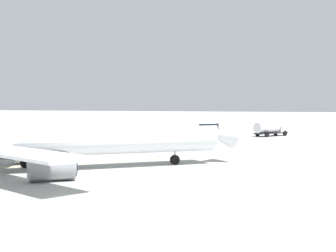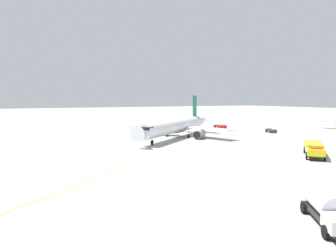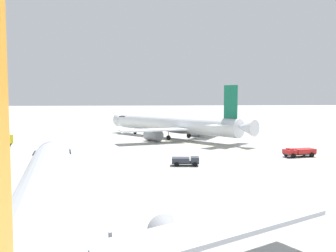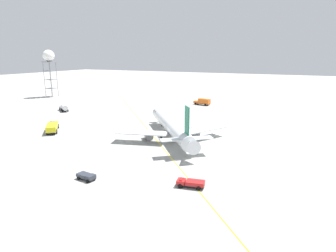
% 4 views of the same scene
% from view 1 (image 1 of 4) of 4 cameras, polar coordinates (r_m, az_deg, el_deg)
% --- Properties ---
extents(ground_plane, '(600.00, 600.00, 0.00)m').
position_cam_1_polar(ground_plane, '(49.29, -11.57, -5.56)').
color(ground_plane, '#9E9E99').
extents(airliner_main, '(30.39, 35.83, 11.95)m').
position_cam_1_polar(airliner_main, '(53.16, -13.85, -1.54)').
color(airliner_main, silver).
rests_on(airliner_main, ground_plane).
extents(fuel_tanker_truck, '(8.22, 6.61, 2.87)m').
position_cam_1_polar(fuel_tanker_truck, '(105.39, 11.26, -0.28)').
color(fuel_tanker_truck, '#232326').
rests_on(fuel_tanker_truck, ground_plane).
extents(fire_tender_truck, '(9.48, 10.04, 2.50)m').
position_cam_1_polar(fire_tender_truck, '(90.46, -7.46, -0.76)').
color(fire_tender_truck, '#232326').
rests_on(fire_tender_truck, ground_plane).
extents(taxiway_centreline, '(124.41, 142.36, 0.01)m').
position_cam_1_polar(taxiway_centreline, '(57.96, -15.87, -4.36)').
color(taxiway_centreline, yellow).
rests_on(taxiway_centreline, ground_plane).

